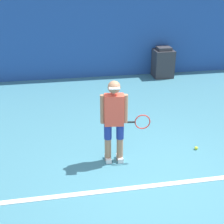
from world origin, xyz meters
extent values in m
plane|color=teal|center=(0.00, 0.00, 0.00)|extent=(24.00, 24.00, 0.00)
cube|color=#234C99|center=(0.00, 5.68, 1.42)|extent=(24.00, 0.10, 2.83)
cube|color=white|center=(0.00, -0.25, 0.01)|extent=(21.60, 0.10, 0.01)
cylinder|color=#A37556|center=(-0.64, 0.64, 0.23)|extent=(0.12, 0.12, 0.47)
cylinder|color=navy|center=(-0.64, 0.64, 0.61)|extent=(0.14, 0.14, 0.29)
cube|color=white|center=(-0.64, 0.64, 0.04)|extent=(0.10, 0.24, 0.08)
cylinder|color=#A37556|center=(-0.42, 0.61, 0.23)|extent=(0.12, 0.12, 0.47)
cylinder|color=navy|center=(-0.42, 0.61, 0.61)|extent=(0.14, 0.14, 0.29)
cube|color=white|center=(-0.42, 0.61, 0.04)|extent=(0.10, 0.24, 0.08)
cube|color=#E54C38|center=(-0.53, 0.62, 1.04)|extent=(0.36, 0.24, 0.56)
sphere|color=#A37556|center=(-0.53, 0.62, 1.46)|extent=(0.22, 0.22, 0.22)
cube|color=white|center=(-0.55, 0.52, 1.48)|extent=(0.19, 0.14, 0.02)
cylinder|color=#A37556|center=(-0.73, 0.65, 1.05)|extent=(0.09, 0.09, 0.53)
cylinder|color=#A37556|center=(-0.34, 0.60, 1.05)|extent=(0.09, 0.09, 0.53)
cylinder|color=black|center=(-0.25, 0.59, 0.79)|extent=(0.18, 0.05, 0.03)
torus|color=red|center=(-0.03, 0.56, 0.79)|extent=(0.28, 0.06, 0.28)
sphere|color=#D1E533|center=(1.15, 0.71, 0.03)|extent=(0.07, 0.07, 0.07)
cube|color=#333338|center=(1.96, 5.28, 0.45)|extent=(0.63, 0.59, 0.89)
cube|color=#333338|center=(1.96, 5.28, 0.94)|extent=(0.44, 0.41, 0.10)
camera|label=1|loc=(-1.43, -4.24, 3.26)|focal=50.00mm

